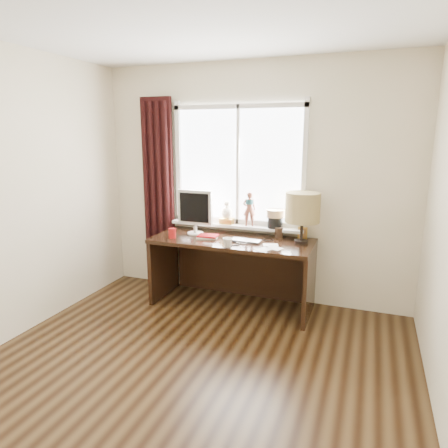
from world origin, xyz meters
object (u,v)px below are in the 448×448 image
at_px(mug, 227,242).
at_px(monitor, 195,209).
at_px(red_cup, 172,233).
at_px(table_lamp, 303,208).
at_px(laptop, 246,241).
at_px(desk, 235,259).

distance_m(mug, monitor, 0.68).
distance_m(mug, red_cup, 0.69).
bearing_deg(table_lamp, laptop, -163.97).
distance_m(laptop, desk, 0.34).
bearing_deg(laptop, table_lamp, 19.94).
height_order(laptop, red_cup, red_cup).
xyz_separation_m(mug, table_lamp, (0.65, 0.41, 0.31)).
height_order(mug, desk, mug).
relative_size(mug, table_lamp, 0.19).
relative_size(mug, red_cup, 0.94).
xyz_separation_m(red_cup, table_lamp, (1.33, 0.28, 0.31)).
distance_m(monitor, table_lamp, 1.17).
xyz_separation_m(laptop, monitor, (-0.63, 0.12, 0.27)).
bearing_deg(table_lamp, red_cup, -168.11).
bearing_deg(monitor, mug, -35.90).
bearing_deg(desk, laptop, -40.63).
relative_size(desk, monitor, 3.47).
xyz_separation_m(laptop, red_cup, (-0.79, -0.12, 0.04)).
relative_size(red_cup, table_lamp, 0.20).
relative_size(red_cup, desk, 0.06).
bearing_deg(table_lamp, mug, -148.08).
distance_m(laptop, red_cup, 0.80).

